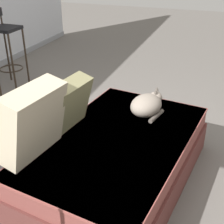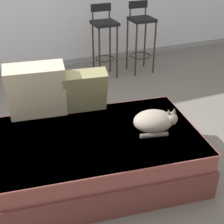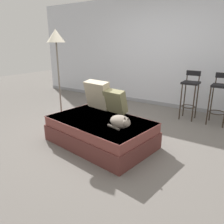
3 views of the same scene
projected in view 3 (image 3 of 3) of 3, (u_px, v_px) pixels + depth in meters
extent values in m
plane|color=#66605B|center=(114.00, 135.00, 3.79)|extent=(16.00, 16.00, 0.00)
cube|color=silver|center=(166.00, 52.00, 5.17)|extent=(8.00, 0.10, 2.60)
cube|color=gray|center=(162.00, 104.00, 5.52)|extent=(8.00, 0.02, 0.09)
cube|color=brown|center=(101.00, 136.00, 3.44)|extent=(1.72, 1.21, 0.25)
cube|color=brown|center=(100.00, 124.00, 3.38)|extent=(1.68, 1.16, 0.15)
cube|color=brown|center=(100.00, 120.00, 3.35)|extent=(1.69, 1.18, 0.02)
cube|color=beige|center=(98.00, 95.00, 3.84)|extent=(0.50, 0.33, 0.50)
cube|color=#847F56|center=(115.00, 101.00, 3.60)|extent=(0.41, 0.28, 0.40)
ellipsoid|color=gray|center=(120.00, 121.00, 3.02)|extent=(0.37, 0.31, 0.17)
sphere|color=gray|center=(126.00, 123.00, 2.91)|extent=(0.11, 0.11, 0.11)
cone|color=#544C44|center=(125.00, 118.00, 2.90)|extent=(0.03, 0.03, 0.04)
cone|color=#544C44|center=(128.00, 118.00, 2.87)|extent=(0.03, 0.03, 0.04)
cylinder|color=#544C44|center=(114.00, 127.00, 2.98)|extent=(0.22, 0.09, 0.04)
cylinder|color=#2D2319|center=(181.00, 102.00, 4.45)|extent=(0.02, 0.02, 0.74)
cylinder|color=#2D2319|center=(194.00, 104.00, 4.31)|extent=(0.02, 0.02, 0.74)
cylinder|color=#2D2319|center=(184.00, 99.00, 4.65)|extent=(0.02, 0.02, 0.74)
cylinder|color=#2D2319|center=(197.00, 101.00, 4.52)|extent=(0.02, 0.02, 0.74)
torus|color=#2D2319|center=(188.00, 106.00, 4.52)|extent=(0.27, 0.27, 0.02)
cube|color=black|center=(191.00, 83.00, 4.36)|extent=(0.32, 0.32, 0.04)
cylinder|color=#2D2319|center=(187.00, 78.00, 4.51)|extent=(0.02, 0.02, 0.20)
cylinder|color=#2D2319|center=(199.00, 79.00, 4.38)|extent=(0.02, 0.02, 0.20)
cube|color=black|center=(194.00, 73.00, 4.41)|extent=(0.28, 0.03, 0.10)
cylinder|color=#2D2319|center=(208.00, 106.00, 4.15)|extent=(0.02, 0.02, 0.74)
cylinder|color=#2D2319|center=(211.00, 103.00, 4.38)|extent=(0.02, 0.02, 0.74)
torus|color=#2D2319|center=(217.00, 112.00, 4.23)|extent=(0.31, 0.31, 0.02)
cube|color=black|center=(221.00, 86.00, 4.07)|extent=(0.32, 0.32, 0.04)
cylinder|color=#2D2319|center=(216.00, 80.00, 4.21)|extent=(0.02, 0.02, 0.20)
cube|color=black|center=(224.00, 75.00, 4.12)|extent=(0.28, 0.03, 0.10)
cylinder|color=slate|center=(62.00, 124.00, 4.27)|extent=(0.28, 0.28, 0.02)
cylinder|color=slate|center=(59.00, 86.00, 4.04)|extent=(0.03, 0.03, 1.53)
cone|color=beige|center=(56.00, 36.00, 3.77)|extent=(0.32, 0.32, 0.22)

